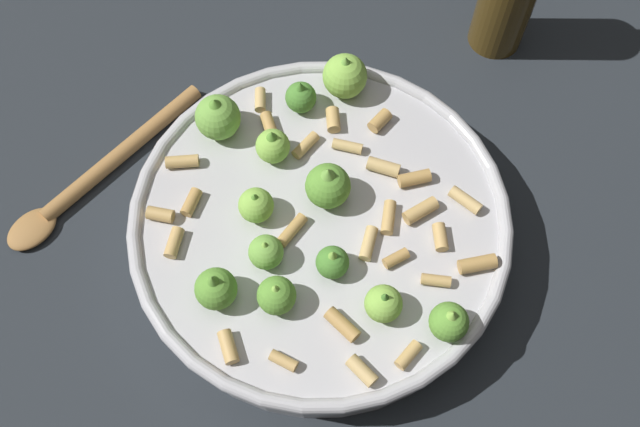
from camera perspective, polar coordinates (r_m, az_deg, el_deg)
The scene contains 3 objects.
ground_plane at distance 0.69m, azimuth -0.00°, elevation -2.29°, with size 2.40×2.40×0.00m, color #23282D.
cooking_pan at distance 0.66m, azimuth -0.10°, elevation -0.95°, with size 0.34×0.34×0.10m.
wooden_spoon at distance 0.75m, azimuth -17.26°, elevation 2.97°, with size 0.24×0.06×0.02m.
Camera 1 is at (-0.18, -0.21, 0.64)m, focal length 40.46 mm.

